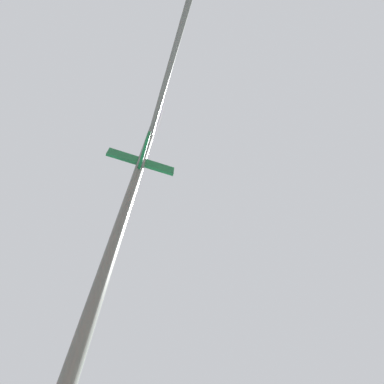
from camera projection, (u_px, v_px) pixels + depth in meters
traffic_signal_near at (159, 97)px, 3.14m from camera, size 1.75×2.99×6.26m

